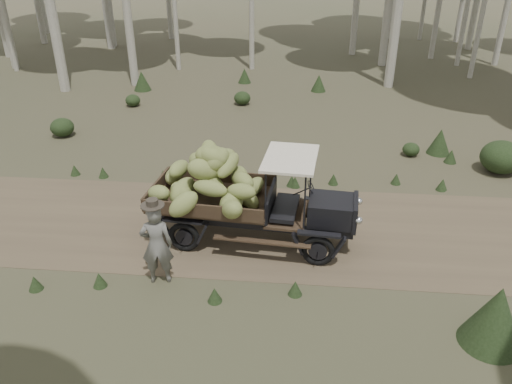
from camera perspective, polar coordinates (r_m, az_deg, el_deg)
ground at (r=11.46m, az=-3.82°, el=-3.88°), size 120.00×120.00×0.00m
dirt_track at (r=11.46m, az=-3.82°, el=-3.86°), size 70.00×4.00×0.01m
banana_truck at (r=10.36m, az=-3.00°, el=0.70°), size 4.64×2.26×2.24m
farmer at (r=9.46m, az=-11.29°, el=-5.83°), size 0.65×0.50×1.77m
undergrowth at (r=8.79m, az=-7.15°, el=-11.04°), size 23.94×25.40×1.32m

